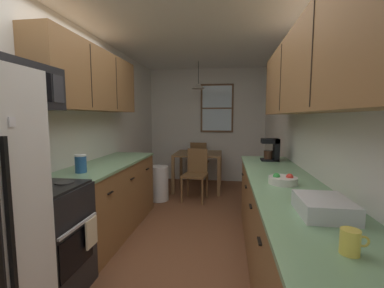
# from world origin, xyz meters

# --- Properties ---
(ground_plane) EXTENTS (12.00, 12.00, 0.00)m
(ground_plane) POSITION_xyz_m (0.00, 1.00, 0.00)
(ground_plane) COLOR brown
(wall_left) EXTENTS (0.10, 9.00, 2.55)m
(wall_left) POSITION_xyz_m (-1.35, 1.00, 1.27)
(wall_left) COLOR silver
(wall_left) RESTS_ON ground
(wall_right) EXTENTS (0.10, 9.00, 2.55)m
(wall_right) POSITION_xyz_m (1.35, 1.00, 1.27)
(wall_right) COLOR silver
(wall_right) RESTS_ON ground
(wall_back) EXTENTS (4.40, 0.10, 2.55)m
(wall_back) POSITION_xyz_m (0.00, 3.65, 1.27)
(wall_back) COLOR silver
(wall_back) RESTS_ON ground
(ceiling_slab) EXTENTS (4.40, 9.00, 0.08)m
(ceiling_slab) POSITION_xyz_m (0.00, 1.00, 2.59)
(ceiling_slab) COLOR white
(stove_range) EXTENTS (0.66, 0.62, 1.10)m
(stove_range) POSITION_xyz_m (-0.99, -0.46, 0.47)
(stove_range) COLOR black
(stove_range) RESTS_ON ground
(microwave_over_range) EXTENTS (0.39, 0.64, 0.35)m
(microwave_over_range) POSITION_xyz_m (-1.11, -0.46, 1.70)
(microwave_over_range) COLOR black
(counter_left) EXTENTS (0.64, 1.82, 0.90)m
(counter_left) POSITION_xyz_m (-1.00, 0.76, 0.45)
(counter_left) COLOR olive
(counter_left) RESTS_ON ground
(upper_cabinets_left) EXTENTS (0.33, 1.90, 0.72)m
(upper_cabinets_left) POSITION_xyz_m (-1.14, 0.71, 1.90)
(upper_cabinets_left) COLOR olive
(counter_right) EXTENTS (0.64, 3.15, 0.90)m
(counter_right) POSITION_xyz_m (1.00, -0.04, 0.45)
(counter_right) COLOR olive
(counter_right) RESTS_ON ground
(upper_cabinets_right) EXTENTS (0.33, 2.83, 0.68)m
(upper_cabinets_right) POSITION_xyz_m (1.14, -0.09, 1.84)
(upper_cabinets_right) COLOR olive
(dining_table) EXTENTS (0.92, 0.89, 0.75)m
(dining_table) POSITION_xyz_m (-0.10, 2.83, 0.64)
(dining_table) COLOR brown
(dining_table) RESTS_ON ground
(dining_chair_near) EXTENTS (0.45, 0.45, 0.90)m
(dining_chair_near) POSITION_xyz_m (-0.07, 2.18, 0.50)
(dining_chair_near) COLOR brown
(dining_chair_near) RESTS_ON ground
(dining_chair_far) EXTENTS (0.44, 0.44, 0.90)m
(dining_chair_far) POSITION_xyz_m (-0.15, 3.49, 0.50)
(dining_chair_far) COLOR brown
(dining_chair_far) RESTS_ON ground
(pendant_light) EXTENTS (0.27, 0.27, 0.53)m
(pendant_light) POSITION_xyz_m (-0.10, 2.83, 2.07)
(pendant_light) COLOR black
(back_window) EXTENTS (0.73, 0.05, 1.08)m
(back_window) POSITION_xyz_m (0.23, 3.58, 1.66)
(back_window) COLOR brown
(trash_bin) EXTENTS (0.32, 0.32, 0.61)m
(trash_bin) POSITION_xyz_m (-0.70, 2.05, 0.31)
(trash_bin) COLOR white
(trash_bin) RESTS_ON ground
(storage_canister) EXTENTS (0.11, 0.11, 0.19)m
(storage_canister) POSITION_xyz_m (-1.00, 0.16, 0.99)
(storage_canister) COLOR #265999
(storage_canister) RESTS_ON counter_left
(dish_towel) EXTENTS (0.02, 0.16, 0.24)m
(dish_towel) POSITION_xyz_m (-0.64, -0.31, 0.50)
(dish_towel) COLOR beige
(coffee_maker) EXTENTS (0.22, 0.18, 0.29)m
(coffee_maker) POSITION_xyz_m (1.06, 1.17, 1.05)
(coffee_maker) COLOR black
(coffee_maker) RESTS_ON counter_right
(mug_by_coffeemaker) EXTENTS (0.12, 0.08, 0.10)m
(mug_by_coffeemaker) POSITION_xyz_m (0.99, -1.13, 0.95)
(mug_by_coffeemaker) COLOR #E5CC4C
(mug_by_coffeemaker) RESTS_ON counter_right
(fruit_bowl) EXTENTS (0.24, 0.24, 0.09)m
(fruit_bowl) POSITION_xyz_m (0.95, -0.01, 0.94)
(fruit_bowl) COLOR silver
(fruit_bowl) RESTS_ON counter_right
(dish_rack) EXTENTS (0.28, 0.34, 0.10)m
(dish_rack) POSITION_xyz_m (1.04, -0.70, 0.95)
(dish_rack) COLOR silver
(dish_rack) RESTS_ON counter_right
(table_serving_bowl) EXTENTS (0.21, 0.21, 0.06)m
(table_serving_bowl) POSITION_xyz_m (-0.01, 2.80, 0.78)
(table_serving_bowl) COLOR silver
(table_serving_bowl) RESTS_ON dining_table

